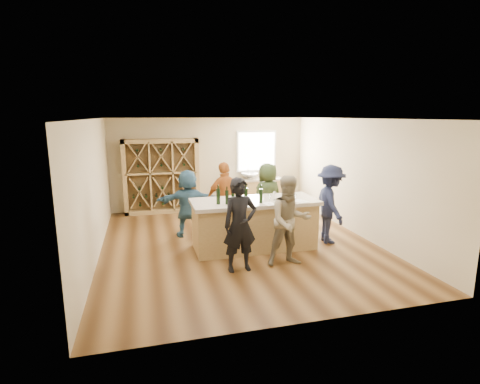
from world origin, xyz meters
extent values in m
cube|color=brown|center=(0.00, 0.00, -0.05)|extent=(6.00, 7.00, 0.10)
cube|color=white|center=(0.00, 0.00, 2.85)|extent=(6.00, 7.00, 0.10)
cube|color=#C4B38E|center=(0.00, 3.55, 1.40)|extent=(6.00, 0.10, 2.80)
cube|color=#C4B38E|center=(0.00, -3.55, 1.40)|extent=(6.00, 0.10, 2.80)
cube|color=#C4B38E|center=(-3.05, 0.00, 1.40)|extent=(0.10, 7.00, 2.80)
cube|color=#C4B38E|center=(3.05, 0.00, 1.40)|extent=(0.10, 7.00, 2.80)
cube|color=white|center=(1.50, 3.47, 1.75)|extent=(1.30, 0.06, 1.30)
cube|color=white|center=(1.50, 3.44, 1.75)|extent=(1.18, 0.01, 1.18)
cube|color=#A88650|center=(-1.50, 3.27, 1.10)|extent=(2.20, 0.45, 2.20)
cube|color=#A88650|center=(1.40, 3.20, 0.43)|extent=(1.60, 0.58, 0.86)
cube|color=#B9AB98|center=(1.40, 3.20, 0.89)|extent=(1.70, 0.62, 0.06)
imported|color=silver|center=(1.20, 3.20, 1.01)|extent=(0.54, 0.54, 0.19)
cylinder|color=silver|center=(1.20, 3.38, 1.07)|extent=(0.02, 0.02, 0.30)
cube|color=#A88650|center=(0.27, -0.37, 0.50)|extent=(2.60, 1.00, 1.00)
cube|color=#B9AB98|center=(0.27, -0.37, 1.04)|extent=(2.72, 1.12, 0.08)
cylinder|color=black|center=(-0.56, -0.56, 1.24)|extent=(0.10, 0.10, 0.32)
cylinder|color=black|center=(-0.39, -0.60, 1.22)|extent=(0.09, 0.09, 0.29)
cylinder|color=black|center=(-0.23, -0.49, 1.22)|extent=(0.07, 0.07, 0.27)
cylinder|color=black|center=(-0.17, -0.61, 1.24)|extent=(0.09, 0.09, 0.32)
cylinder|color=black|center=(0.03, -0.56, 1.23)|extent=(0.10, 0.10, 0.31)
cone|color=white|center=(-0.08, -0.81, 1.16)|extent=(0.08, 0.08, 0.17)
cone|color=white|center=(0.46, -0.82, 1.18)|extent=(0.10, 0.10, 0.20)
cone|color=white|center=(1.02, -0.84, 1.17)|extent=(0.09, 0.09, 0.18)
cone|color=white|center=(0.69, -0.49, 1.17)|extent=(0.08, 0.08, 0.18)
cube|color=white|center=(-0.03, -0.81, 1.08)|extent=(0.30, 0.37, 0.00)
cube|color=white|center=(0.47, -0.80, 1.08)|extent=(0.28, 0.34, 0.00)
cube|color=white|center=(1.18, -0.73, 1.08)|extent=(0.36, 0.40, 0.00)
imported|color=black|center=(-0.34, -1.48, 0.88)|extent=(0.68, 0.52, 1.77)
imported|color=gray|center=(0.65, -1.46, 0.88)|extent=(0.86, 0.47, 1.76)
imported|color=#191E38|center=(2.05, -0.45, 0.90)|extent=(0.69, 1.22, 1.79)
imported|color=#994C19|center=(-0.12, 0.80, 0.89)|extent=(1.15, 0.82, 1.77)
imported|color=#263319|center=(0.98, 0.81, 0.86)|extent=(0.95, 0.74, 1.71)
imported|color=#335972|center=(-1.02, 0.83, 0.81)|extent=(1.55, 0.67, 1.63)
cylinder|color=black|center=(0.32, -0.67, 1.23)|extent=(0.07, 0.07, 0.30)
camera|label=1|loc=(-2.03, -7.90, 2.87)|focal=28.00mm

